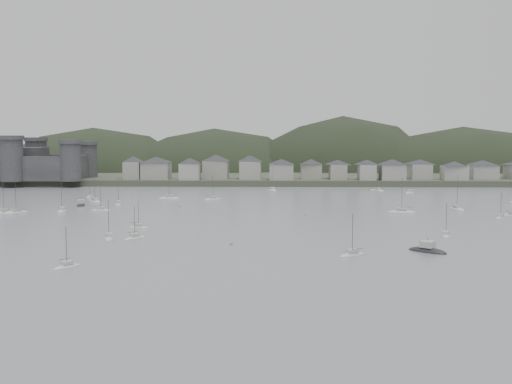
{
  "coord_description": "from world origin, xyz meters",
  "views": [
    {
      "loc": [
        5.55,
        -136.81,
        24.93
      ],
      "look_at": [
        0.0,
        75.0,
        6.0
      ],
      "focal_mm": 44.39,
      "sensor_mm": 36.0,
      "label": 1
    }
  ],
  "objects": [
    {
      "name": "waterfront_town",
      "position": [
        50.59,
        183.34,
        8.66
      ],
      "size": [
        451.48,
        28.46,
        12.92
      ],
      "color": "gray",
      "rests_on": "far_shore_land"
    },
    {
      "name": "moored_fleet",
      "position": [
        -2.28,
        73.72,
        0.18
      ],
      "size": [
        199.08,
        178.88,
        12.96
      ],
      "color": "beige",
      "rests_on": "ground"
    },
    {
      "name": "mooring_buoys",
      "position": [
        -2.23,
        48.68,
        0.15
      ],
      "size": [
        154.0,
        117.06,
        0.7
      ],
      "color": "#C07D40",
      "rests_on": "ground"
    },
    {
      "name": "forested_ridge",
      "position": [
        4.83,
        269.4,
        -11.28
      ],
      "size": [
        851.55,
        103.94,
        102.57
      ],
      "color": "black",
      "rests_on": "ground"
    },
    {
      "name": "castle",
      "position": [
        -120.0,
        179.8,
        10.96
      ],
      "size": [
        66.0,
        43.0,
        20.0
      ],
      "color": "#323235",
      "rests_on": "far_shore_land"
    },
    {
      "name": "sailboat_lead",
      "position": [
        -33.34,
        -20.0,
        0.19
      ],
      "size": [
        5.21,
        6.04,
        8.37
      ],
      "rotation": [
        0.0,
        0.0,
        2.5
      ],
      "color": "beige",
      "rests_on": "ground"
    },
    {
      "name": "ground",
      "position": [
        0.0,
        0.0,
        0.0
      ],
      "size": [
        900.0,
        900.0,
        0.0
      ],
      "primitive_type": "plane",
      "color": "slate",
      "rests_on": "ground"
    },
    {
      "name": "motor_launch_far",
      "position": [
        -62.68,
        85.2,
        0.29
      ],
      "size": [
        3.76,
        7.9,
        3.82
      ],
      "rotation": [
        0.0,
        0.0,
        3.28
      ],
      "color": "black",
      "rests_on": "ground"
    },
    {
      "name": "far_shore_land",
      "position": [
        0.0,
        295.0,
        1.5
      ],
      "size": [
        900.0,
        250.0,
        3.0
      ],
      "primitive_type": "cube",
      "color": "#383D2D",
      "rests_on": "ground"
    },
    {
      "name": "motor_launch_near",
      "position": [
        38.92,
        -1.7,
        0.28
      ],
      "size": [
        8.77,
        8.32,
        4.11
      ],
      "rotation": [
        0.0,
        0.0,
        0.84
      ],
      "color": "black",
      "rests_on": "ground"
    }
  ]
}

